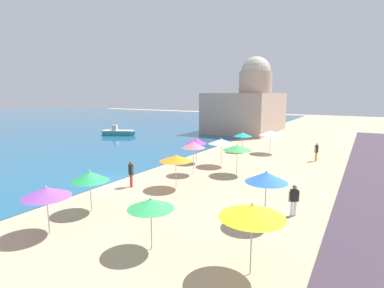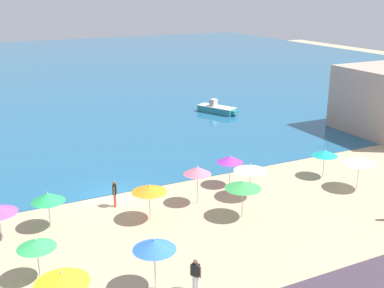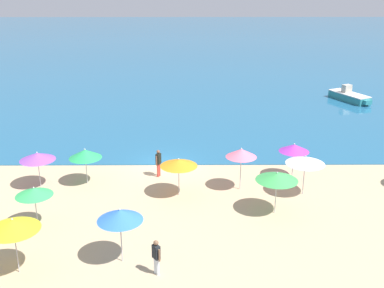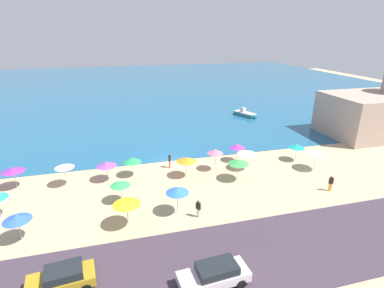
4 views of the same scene
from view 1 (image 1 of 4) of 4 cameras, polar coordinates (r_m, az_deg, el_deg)
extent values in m
plane|color=tan|center=(22.25, -14.49, -6.97)|extent=(160.00, 160.00, 0.00)
cylinder|color=#B2B2B7|center=(23.34, 0.25, -3.19)|extent=(0.05, 0.05, 2.12)
cone|color=pink|center=(23.09, 0.25, -0.15)|extent=(1.82, 1.82, 0.49)
sphere|color=silver|center=(23.05, 0.25, 0.53)|extent=(0.08, 0.08, 0.08)
cylinder|color=#B2B2B7|center=(15.08, 13.79, -10.73)|extent=(0.05, 0.05, 2.11)
cone|color=blue|center=(14.69, 13.98, -6.13)|extent=(2.03, 2.03, 0.50)
sphere|color=silver|center=(14.62, 14.02, -5.07)|extent=(0.08, 0.08, 0.08)
cylinder|color=#B2B2B7|center=(11.02, 11.18, -18.44)|extent=(0.05, 0.05, 2.14)
cone|color=yellow|center=(10.50, 11.40, -12.40)|extent=(2.27, 2.27, 0.46)
sphere|color=silver|center=(10.41, 11.45, -11.09)|extent=(0.08, 0.08, 0.08)
cylinder|color=#B2B2B7|center=(12.55, -7.75, -15.64)|extent=(0.05, 0.05, 1.77)
cone|color=green|center=(12.15, -7.86, -11.22)|extent=(1.87, 1.87, 0.39)
sphere|color=silver|center=(12.07, -7.89, -10.21)|extent=(0.08, 0.08, 0.08)
cylinder|color=#B2B2B7|center=(32.84, 9.57, 0.04)|extent=(0.05, 0.05, 1.72)
cone|color=#19A69D|center=(32.69, 9.62, 1.80)|extent=(1.94, 1.94, 0.42)
sphere|color=silver|center=(32.66, 9.64, 2.22)|extent=(0.08, 0.08, 0.08)
cylinder|color=#B2B2B7|center=(27.13, 0.84, -1.71)|extent=(0.05, 0.05, 1.82)
cone|color=purple|center=(26.93, 0.85, 0.57)|extent=(1.88, 1.88, 0.46)
sphere|color=silver|center=(26.89, 0.85, 1.12)|extent=(0.08, 0.08, 0.08)
cylinder|color=#B2B2B7|center=(26.15, 5.58, -2.00)|extent=(0.05, 0.05, 1.99)
cone|color=silver|center=(25.94, 5.62, 0.49)|extent=(2.25, 2.25, 0.42)
sphere|color=silver|center=(25.90, 5.63, 1.01)|extent=(0.08, 0.08, 0.08)
cylinder|color=#B2B2B7|center=(15.11, -25.72, -12.07)|extent=(0.05, 0.05, 1.77)
cone|color=purple|center=(14.77, -26.02, -8.24)|extent=(2.11, 2.11, 0.44)
sphere|color=silver|center=(14.70, -26.09, -7.30)|extent=(0.08, 0.08, 0.08)
cylinder|color=#B2B2B7|center=(23.46, 8.55, -3.42)|extent=(0.05, 0.05, 1.97)
cone|color=green|center=(23.24, 8.62, -0.69)|extent=(2.26, 2.26, 0.41)
sphere|color=silver|center=(23.20, 8.63, -0.11)|extent=(0.08, 0.08, 0.08)
cylinder|color=#B2B2B7|center=(19.97, -3.08, -5.76)|extent=(0.05, 0.05, 1.88)
cone|color=orange|center=(19.71, -3.10, -2.71)|extent=(2.15, 2.15, 0.39)
sphere|color=silver|center=(19.66, -3.11, -2.06)|extent=(0.08, 0.08, 0.08)
cylinder|color=#B2B2B7|center=(16.97, -18.73, -9.33)|extent=(0.05, 0.05, 1.73)
cone|color=#28AD5B|center=(16.66, -18.93, -5.81)|extent=(1.98, 1.98, 0.53)
sphere|color=silver|center=(16.59, -18.98, -4.83)|extent=(0.08, 0.08, 0.08)
cylinder|color=#B2B2B7|center=(32.48, 14.67, -0.02)|extent=(0.05, 0.05, 1.97)
cone|color=silver|center=(32.31, 14.76, 2.05)|extent=(2.35, 2.35, 0.49)
sphere|color=silver|center=(32.28, 14.78, 2.53)|extent=(0.08, 0.08, 0.08)
cylinder|color=#D44135|center=(20.63, -11.41, -6.92)|extent=(0.14, 0.14, 0.86)
cylinder|color=#D44135|center=(20.79, -11.59, -6.80)|extent=(0.14, 0.14, 0.86)
cube|color=black|center=(20.50, -11.57, -4.80)|extent=(0.36, 0.42, 0.68)
sphere|color=brown|center=(20.40, -11.61, -3.52)|extent=(0.22, 0.22, 0.22)
cylinder|color=brown|center=(20.30, -11.31, -5.08)|extent=(0.09, 0.09, 0.61)
cylinder|color=brown|center=(20.73, -11.81, -4.79)|extent=(0.09, 0.09, 0.61)
cylinder|color=orange|center=(30.25, 22.61, -2.23)|extent=(0.14, 0.14, 0.83)
cylinder|color=orange|center=(30.09, 22.49, -2.29)|extent=(0.14, 0.14, 0.83)
cube|color=black|center=(30.04, 22.64, -0.87)|extent=(0.40, 0.29, 0.66)
sphere|color=tan|center=(29.96, 22.69, 0.00)|extent=(0.22, 0.22, 0.22)
cylinder|color=tan|center=(30.27, 22.79, -0.90)|extent=(0.09, 0.09, 0.59)
cylinder|color=tan|center=(29.82, 22.47, -1.03)|extent=(0.09, 0.09, 0.59)
cylinder|color=white|center=(16.52, 18.45, -11.58)|extent=(0.14, 0.14, 0.79)
cylinder|color=white|center=(16.60, 19.03, -11.51)|extent=(0.14, 0.14, 0.79)
cube|color=black|center=(16.33, 18.88, -9.23)|extent=(0.39, 0.42, 0.62)
sphere|color=brown|center=(16.19, 18.96, -7.76)|extent=(0.22, 0.22, 0.22)
cylinder|color=brown|center=(16.24, 18.09, -9.48)|extent=(0.09, 0.09, 0.56)
cylinder|color=brown|center=(16.44, 19.63, -9.33)|extent=(0.09, 0.09, 0.56)
cube|color=teal|center=(46.11, -13.90, 2.03)|extent=(3.28, 4.60, 0.68)
cube|color=teal|center=(45.43, -11.01, 2.11)|extent=(0.93, 0.76, 0.41)
cube|color=silver|center=(46.07, -13.92, 2.50)|extent=(3.35, 4.63, 0.08)
cube|color=#B2AD9E|center=(46.16, -14.46, 2.97)|extent=(1.05, 0.93, 0.85)
cube|color=tan|center=(50.57, 10.21, 5.94)|extent=(14.40, 9.75, 6.31)
cylinder|color=tan|center=(54.56, 11.86, 8.09)|extent=(5.67, 5.67, 10.02)
sphere|color=#BBB49D|center=(54.68, 12.05, 13.34)|extent=(5.11, 5.11, 5.11)
camera|label=2|loc=(17.29, 100.32, 23.28)|focal=45.00mm
camera|label=3|loc=(23.04, 74.66, 18.11)|focal=45.00mm
camera|label=4|loc=(22.41, 98.36, 22.67)|focal=28.00mm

